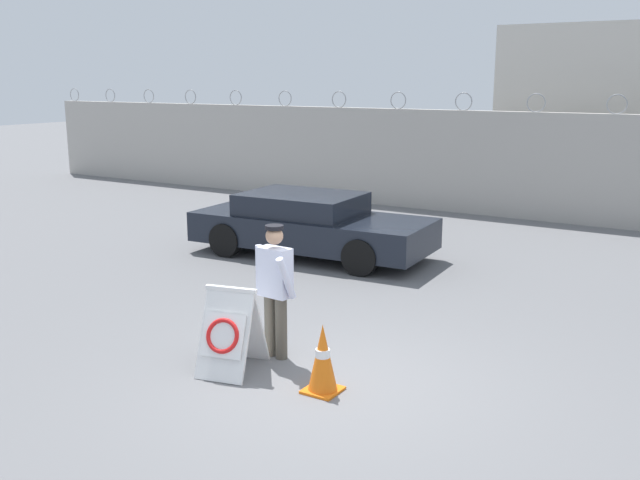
% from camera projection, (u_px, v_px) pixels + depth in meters
% --- Properties ---
extents(ground_plane, '(90.00, 90.00, 0.00)m').
position_uv_depth(ground_plane, '(339.00, 384.00, 8.26)').
color(ground_plane, slate).
extents(perimeter_wall, '(36.00, 0.30, 3.12)m').
position_uv_depth(perimeter_wall, '(570.00, 168.00, 17.22)').
color(perimeter_wall, '#ADA8A0').
rests_on(perimeter_wall, ground_plane).
extents(barricade_sign, '(0.79, 0.97, 1.05)m').
position_uv_depth(barricade_sign, '(230.00, 330.00, 8.53)').
color(barricade_sign, white).
rests_on(barricade_sign, ground_plane).
extents(security_guard, '(0.61, 0.42, 1.71)m').
position_uv_depth(security_guard, '(275.00, 285.00, 8.87)').
color(security_guard, '#514C42').
rests_on(security_guard, ground_plane).
extents(traffic_cone_near, '(0.39, 0.39, 0.80)m').
position_uv_depth(traffic_cone_near, '(323.00, 359.00, 7.99)').
color(traffic_cone_near, orange).
rests_on(traffic_cone_near, ground_plane).
extents(parked_car_front_coupe, '(4.85, 2.17, 1.24)m').
position_uv_depth(parked_car_front_coupe, '(310.00, 224.00, 14.14)').
color(parked_car_front_coupe, black).
rests_on(parked_car_front_coupe, ground_plane).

